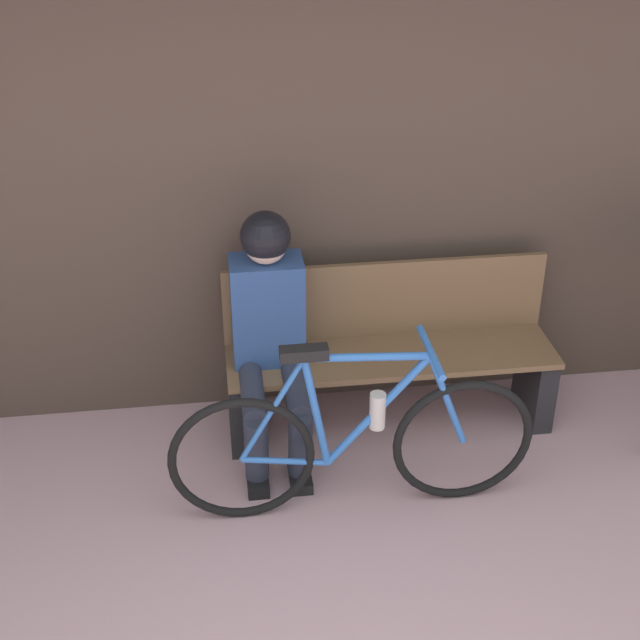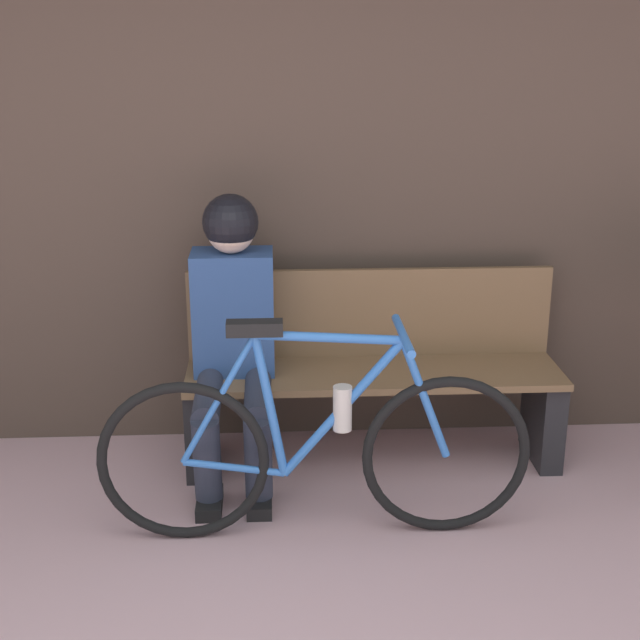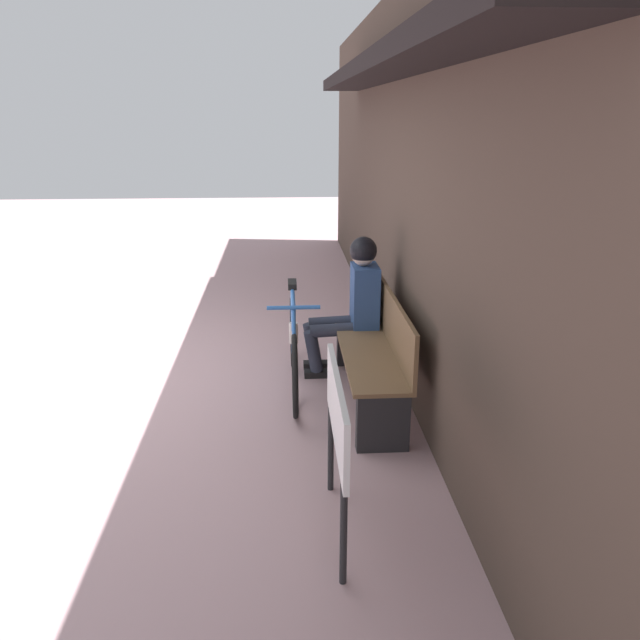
# 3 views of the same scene
# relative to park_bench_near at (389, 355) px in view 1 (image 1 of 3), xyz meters

# --- Properties ---
(storefront_wall) EXTENTS (12.00, 0.56, 3.20)m
(storefront_wall) POSITION_rel_park_bench_near_xyz_m (-0.51, 0.32, 1.27)
(storefront_wall) COLOR #4C3D33
(storefront_wall) RESTS_ON ground_plane
(park_bench_near) EXTENTS (1.62, 0.42, 0.84)m
(park_bench_near) POSITION_rel_park_bench_near_xyz_m (0.00, 0.00, 0.00)
(park_bench_near) COLOR brown
(park_bench_near) RESTS_ON ground_plane
(bicycle) EXTENTS (1.62, 0.40, 0.86)m
(bicycle) POSITION_rel_park_bench_near_xyz_m (-0.28, -0.63, -0.03)
(bicycle) COLOR black
(bicycle) RESTS_ON ground_plane
(person_seated) EXTENTS (0.34, 0.64, 1.21)m
(person_seated) POSITION_rel_park_bench_near_xyz_m (-0.60, -0.11, 0.30)
(person_seated) COLOR #2D3342
(person_seated) RESTS_ON ground_plane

